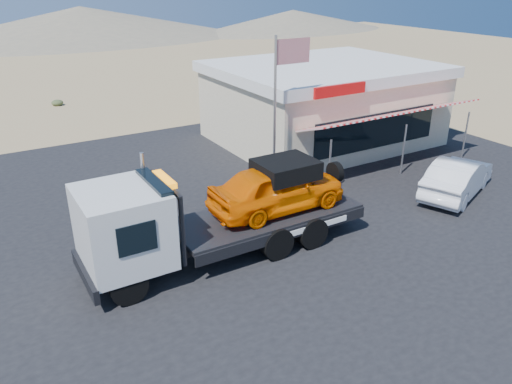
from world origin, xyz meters
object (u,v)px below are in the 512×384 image
Objects in this scene: jerky_store at (322,102)px; flagpole at (280,98)px; tow_truck at (221,208)px; white_sedan at (457,177)px.

jerky_store is 1.73× the size of flagpole.
tow_truck is at bearing -142.80° from flagpole.
jerky_store reaches higher than white_sedan.
tow_truck is at bearing -141.89° from jerky_store.
jerky_store is at bearing 38.11° from tow_truck.
flagpole reaches higher than white_sedan.
flagpole is (-5.74, 3.90, 3.01)m from white_sedan.
white_sedan is 0.43× the size of jerky_store.
white_sedan is at bearing -88.83° from jerky_store.
tow_truck is 9.99m from white_sedan.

